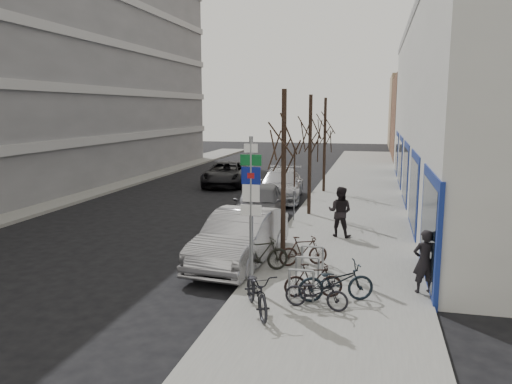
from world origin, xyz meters
The scene contains 25 objects.
ground centered at (0.00, 0.00, 0.00)m, with size 120.00×120.00×0.00m, color black.
sidewalk_east centered at (4.50, 10.00, 0.07)m, with size 5.00×70.00×0.15m, color slate.
sidewalk_west centered at (-11.00, 10.00, 0.07)m, with size 3.00×70.00×0.15m, color slate.
brick_building_far centered at (13.00, 40.00, 4.00)m, with size 12.00×14.00×8.00m, color brown.
tan_building_far centered at (13.50, 55.00, 4.50)m, with size 13.00×12.00×9.00m, color #937A5B.
highway_sign_pole centered at (2.40, -0.01, 2.46)m, with size 0.55×0.10×4.20m.
bike_rack centered at (3.80, 0.60, 0.66)m, with size 0.66×2.26×0.83m.
tree_near centered at (2.60, 3.50, 4.10)m, with size 1.80×1.80×5.50m.
tree_mid centered at (2.60, 10.00, 4.10)m, with size 1.80×1.80×5.50m.
tree_far centered at (2.60, 16.50, 4.10)m, with size 1.80×1.80×5.50m.
meter_front centered at (2.15, 3.00, 0.92)m, with size 0.10×0.08×1.27m.
meter_mid centered at (2.15, 8.50, 0.92)m, with size 0.10×0.08×1.27m.
meter_back centered at (2.15, 14.00, 0.92)m, with size 0.10×0.08×1.27m.
bike_near_left centered at (2.89, -1.39, 0.75)m, with size 0.59×1.96×1.20m, color black.
bike_near_right centered at (4.06, -0.18, 0.61)m, with size 0.45×1.51×0.91m, color black.
bike_mid_curb centered at (4.63, -0.28, 0.73)m, with size 0.58×1.91×1.16m, color black.
bike_mid_inner centered at (2.32, 1.48, 0.68)m, with size 0.52×1.74×1.06m, color black.
bike_far_curb centered at (4.22, -0.88, 0.62)m, with size 0.47×1.55×0.95m, color black.
bike_far_inner centered at (3.44, 2.37, 0.62)m, with size 0.46×1.54×0.94m, color black.
parked_car_front centered at (1.40, 2.52, 0.85)m, with size 1.80×5.15×1.70m, color #A8A8AD.
parked_car_mid centered at (0.66, 8.32, 0.85)m, with size 2.02×5.01×1.71m, color #4A4A4F.
parked_car_back centered at (0.53, 14.06, 0.81)m, with size 2.27×5.59×1.62m, color #AAAAB0.
lane_car centered at (-3.83, 18.14, 0.76)m, with size 2.51×5.44×1.51m, color black.
pedestrian_near centered at (6.80, 0.84, 0.99)m, with size 0.61×0.40×1.68m, color black.
pedestrian_far centered at (4.26, 6.20, 1.11)m, with size 0.70×0.48×1.91m, color black.
Camera 1 is at (5.47, -12.23, 4.88)m, focal length 35.00 mm.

